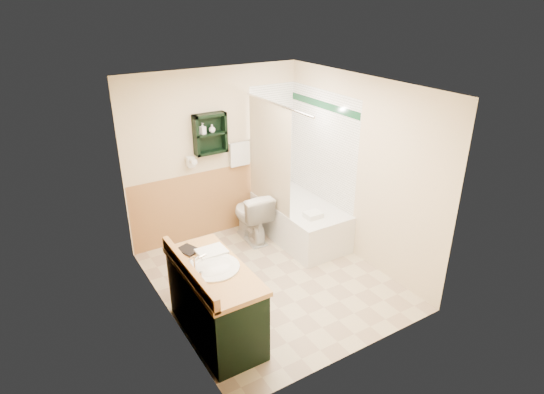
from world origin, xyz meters
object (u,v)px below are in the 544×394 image
(toilet, at_px, (251,216))
(bathtub, at_px, (300,221))
(soap_bottle_a, at_px, (203,131))
(wall_shelf, at_px, (210,134))
(vanity, at_px, (216,302))
(vanity_book, at_px, (181,245))
(soap_bottle_b, at_px, (212,129))
(hair_dryer, at_px, (190,162))

(toilet, bearing_deg, bathtub, 155.80)
(toilet, distance_m, soap_bottle_a, 1.38)
(wall_shelf, bearing_deg, vanity, -114.82)
(vanity, bearing_deg, vanity_book, 112.33)
(bathtub, bearing_deg, soap_bottle_a, 148.58)
(vanity_book, distance_m, soap_bottle_b, 2.00)
(vanity, xyz_separation_m, bathtub, (1.92, 1.24, -0.14))
(bathtub, height_order, vanity_book, vanity_book)
(hair_dryer, relative_size, bathtub, 0.16)
(hair_dryer, distance_m, vanity_book, 1.76)
(vanity_book, bearing_deg, wall_shelf, 34.84)
(hair_dryer, height_order, vanity, hair_dryer)
(toilet, bearing_deg, vanity_book, 42.57)
(wall_shelf, distance_m, soap_bottle_b, 0.06)
(wall_shelf, bearing_deg, bathtub, -34.19)
(toilet, height_order, soap_bottle_a, soap_bottle_a)
(vanity, bearing_deg, toilet, 50.58)
(vanity, bearing_deg, soap_bottle_b, 64.47)
(toilet, bearing_deg, soap_bottle_b, -40.19)
(vanity, distance_m, toilet, 2.04)
(wall_shelf, bearing_deg, hair_dryer, 175.24)
(vanity, height_order, soap_bottle_b, soap_bottle_b)
(vanity, xyz_separation_m, toilet, (1.29, 1.57, -0.04))
(vanity_book, height_order, soap_bottle_a, soap_bottle_a)
(toilet, distance_m, vanity_book, 1.95)
(bathtub, bearing_deg, vanity_book, -158.13)
(hair_dryer, relative_size, vanity_book, 1.07)
(toilet, height_order, vanity_book, vanity_book)
(hair_dryer, bearing_deg, soap_bottle_b, -5.24)
(vanity, distance_m, vanity_book, 0.68)
(wall_shelf, distance_m, hair_dryer, 0.46)
(vanity, height_order, vanity_book, vanity_book)
(soap_bottle_a, relative_size, soap_bottle_b, 1.34)
(wall_shelf, relative_size, soap_bottle_a, 3.72)
(wall_shelf, xyz_separation_m, soap_bottle_b, (0.03, -0.01, 0.06))
(toilet, distance_m, soap_bottle_b, 1.34)
(wall_shelf, height_order, soap_bottle_b, wall_shelf)
(hair_dryer, xyz_separation_m, soap_bottle_b, (0.33, -0.03, 0.41))
(toilet, xyz_separation_m, soap_bottle_b, (-0.37, 0.36, 1.24))
(vanity, relative_size, bathtub, 0.85)
(bathtub, height_order, soap_bottle_b, soap_bottle_b)
(wall_shelf, bearing_deg, toilet, -42.38)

